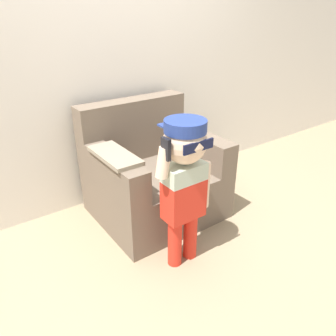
% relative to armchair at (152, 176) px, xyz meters
% --- Properties ---
extents(ground_plane, '(10.00, 10.00, 0.00)m').
position_rel_armchair_xyz_m(ground_plane, '(-0.03, -0.18, -0.33)').
color(ground_plane, '#998466').
extents(wall_back, '(10.00, 0.05, 2.60)m').
position_rel_armchair_xyz_m(wall_back, '(-0.03, 0.49, 0.97)').
color(wall_back, silver).
rests_on(wall_back, ground_plane).
extents(armchair, '(0.99, 0.88, 0.93)m').
position_rel_armchair_xyz_m(armchair, '(0.00, 0.00, 0.00)').
color(armchair, '#6B5B4C').
rests_on(armchair, ground_plane).
extents(person_child, '(0.42, 0.32, 1.03)m').
position_rel_armchair_xyz_m(person_child, '(-0.18, -0.65, 0.36)').
color(person_child, red).
rests_on(person_child, ground_plane).
extents(side_table, '(0.30, 0.30, 0.40)m').
position_rel_armchair_xyz_m(side_table, '(0.73, 0.05, -0.09)').
color(side_table, beige).
rests_on(side_table, ground_plane).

